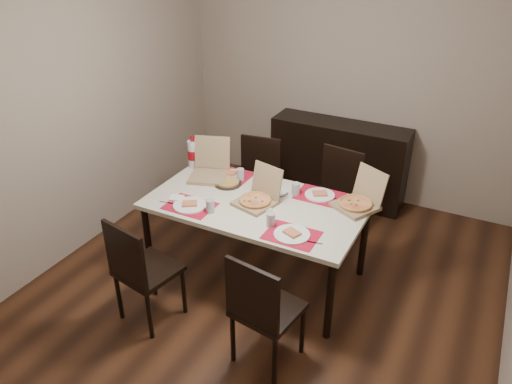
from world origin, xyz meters
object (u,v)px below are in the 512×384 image
Objects in this scene: dining_table at (256,209)px; chair_far_left at (257,179)px; chair_far_right at (335,192)px; chair_near_right at (262,308)px; dip_bowl at (281,193)px; chair_near_left at (140,268)px; pizza_box_center at (258,198)px; sideboard at (338,161)px; soda_bottle at (193,154)px.

dining_table is 1.94× the size of chair_far_left.
chair_near_right is at bearing -86.60° from chair_far_right.
chair_near_right is at bearing -71.06° from dip_bowl.
chair_far_right is at bearing 63.36° from chair_near_left.
chair_near_right is 1.80m from chair_far_right.
chair_near_right is 1.06m from pizza_box_center.
chair_near_left is at bearing -116.64° from chair_far_right.
chair_near_right is 8.02× the size of dip_bowl.
dining_table is (-0.16, -1.71, 0.23)m from sideboard.
chair_far_right is 1.42m from soda_bottle.
pizza_box_center is (0.02, -0.01, 0.12)m from dining_table.
chair_near_left and chair_far_right have the same top height.
chair_far_right is (0.80, 0.10, 0.00)m from chair_far_left.
chair_near_left is at bearing -104.28° from sideboard.
pizza_box_center is at bearing 60.13° from chair_near_left.
dip_bowl is (-0.04, -1.49, 0.31)m from sideboard.
chair_far_right is at bearing 65.76° from dining_table.
pizza_box_center is (0.53, 0.92, 0.29)m from chair_near_left.
dining_table is at bearing -63.55° from chair_far_left.
sideboard is 1.08m from chair_far_left.
chair_far_left is at bearing -121.09° from sideboard.
dining_table is at bearing 61.14° from chair_near_left.
dining_table is at bearing 160.98° from pizza_box_center.
sideboard is 1.76m from pizza_box_center.
dining_table is 0.27m from dip_bowl.
chair_far_right is at bearing -73.47° from sideboard.
chair_near_left is 1.02m from chair_near_right.
chair_near_right reaches higher than dip_bowl.
chair_near_right is 1.92m from chair_far_left.
pizza_box_center is at bearing -22.09° from soda_bottle.
chair_near_left is 1.37m from soda_bottle.
chair_far_left is 2.94× the size of soda_bottle.
chair_near_right is at bearing -82.38° from sideboard.
dip_bowl is at bearing 61.06° from dining_table.
sideboard is 1.75m from soda_bottle.
dip_bowl is (0.52, -0.57, 0.25)m from chair_far_left.
chair_far_left is 0.81m from dip_bowl.
chair_near_left is 1.00× the size of chair_far_left.
dip_bowl is (0.12, 0.22, 0.08)m from dining_table.
dining_table is 0.90m from chair_far_left.
sideboard is at bearing 75.72° from chair_near_left.
dip_bowl is (-0.28, -0.67, 0.25)m from chair_far_right.
dining_table is 1.00m from chair_far_right.
dining_table is 5.70× the size of soda_bottle.
chair_far_left is (-0.55, -0.92, 0.06)m from sideboard.
dip_bowl is at bearing 65.27° from pizza_box_center.
sideboard is at bearing 58.91° from chair_far_left.
pizza_box_center is at bearing 118.87° from chair_near_right.
chair_far_left is at bearing -172.65° from chair_far_right.
chair_near_right is 1.21m from dip_bowl.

